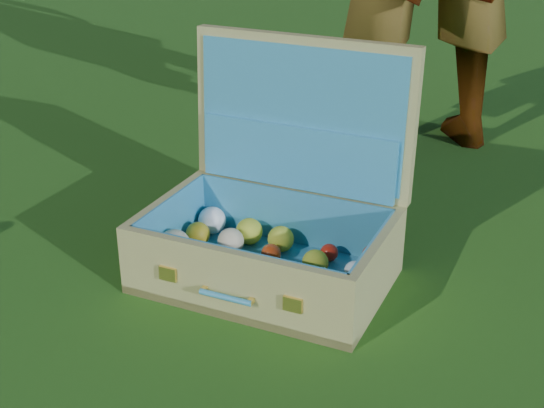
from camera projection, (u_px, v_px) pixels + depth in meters
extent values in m
plane|color=#215114|center=(225.00, 277.00, 1.72)|extent=(60.00, 60.00, 0.00)
cube|color=tan|center=(266.00, 277.00, 1.70)|extent=(0.60, 0.47, 0.02)
cube|color=tan|center=(231.00, 286.00, 1.53)|extent=(0.52, 0.14, 0.16)
cube|color=tan|center=(295.00, 220.00, 1.81)|extent=(0.52, 0.14, 0.16)
cube|color=tan|center=(167.00, 228.00, 1.77)|extent=(0.09, 0.31, 0.16)
cube|color=tan|center=(377.00, 274.00, 1.58)|extent=(0.09, 0.31, 0.16)
cube|color=teal|center=(266.00, 272.00, 1.70)|extent=(0.55, 0.42, 0.01)
cube|color=teal|center=(234.00, 279.00, 1.54)|extent=(0.48, 0.12, 0.14)
cube|color=teal|center=(293.00, 218.00, 1.80)|extent=(0.48, 0.12, 0.14)
cube|color=teal|center=(171.00, 225.00, 1.76)|extent=(0.08, 0.31, 0.14)
cube|color=teal|center=(372.00, 269.00, 1.58)|extent=(0.08, 0.31, 0.14)
cube|color=tan|center=(303.00, 113.00, 1.73)|extent=(0.53, 0.17, 0.35)
cube|color=teal|center=(300.00, 115.00, 1.71)|extent=(0.48, 0.14, 0.31)
cube|color=teal|center=(297.00, 158.00, 1.75)|extent=(0.47, 0.13, 0.15)
cube|color=#F2C659|center=(168.00, 274.00, 1.58)|extent=(0.04, 0.02, 0.03)
cube|color=#F2C659|center=(293.00, 305.00, 1.47)|extent=(0.04, 0.02, 0.03)
cylinder|color=teal|center=(225.00, 297.00, 1.52)|extent=(0.11, 0.04, 0.01)
cube|color=#F2C659|center=(204.00, 290.00, 1.54)|extent=(0.01, 0.02, 0.01)
cube|color=#F2C659|center=(251.00, 302.00, 1.50)|extent=(0.01, 0.02, 0.01)
sphere|color=white|center=(159.00, 264.00, 1.66)|extent=(0.07, 0.07, 0.07)
sphere|color=gold|center=(199.00, 275.00, 1.62)|extent=(0.06, 0.06, 0.06)
sphere|color=#B69318|center=(248.00, 283.00, 1.59)|extent=(0.07, 0.07, 0.07)
sphere|color=gold|center=(287.00, 296.00, 1.54)|extent=(0.06, 0.06, 0.06)
sphere|color=#0F184F|center=(330.00, 304.00, 1.51)|extent=(0.07, 0.07, 0.07)
sphere|color=beige|center=(174.00, 246.00, 1.72)|extent=(0.08, 0.08, 0.08)
sphere|color=#0F184F|center=(216.00, 257.00, 1.70)|extent=(0.06, 0.06, 0.06)
sphere|color=red|center=(263.00, 270.00, 1.66)|extent=(0.04, 0.04, 0.04)
sphere|color=gold|center=(301.00, 280.00, 1.60)|extent=(0.06, 0.06, 0.06)
sphere|color=red|center=(348.00, 291.00, 1.57)|extent=(0.06, 0.06, 0.06)
sphere|color=#B69318|center=(198.00, 234.00, 1.80)|extent=(0.06, 0.06, 0.06)
sphere|color=beige|center=(231.00, 241.00, 1.76)|extent=(0.06, 0.06, 0.06)
sphere|color=red|center=(271.00, 254.00, 1.72)|extent=(0.05, 0.05, 0.05)
sphere|color=gold|center=(315.00, 263.00, 1.67)|extent=(0.06, 0.06, 0.06)
sphere|color=white|center=(355.00, 272.00, 1.64)|extent=(0.05, 0.05, 0.05)
sphere|color=white|center=(212.00, 220.00, 1.85)|extent=(0.07, 0.07, 0.07)
sphere|color=gold|center=(249.00, 231.00, 1.80)|extent=(0.06, 0.06, 0.06)
sphere|color=gold|center=(281.00, 239.00, 1.77)|extent=(0.06, 0.06, 0.06)
sphere|color=red|center=(329.00, 253.00, 1.73)|extent=(0.04, 0.04, 0.04)
sphere|color=red|center=(374.00, 256.00, 1.70)|extent=(0.05, 0.05, 0.05)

